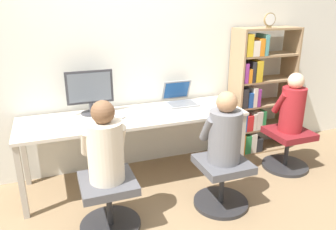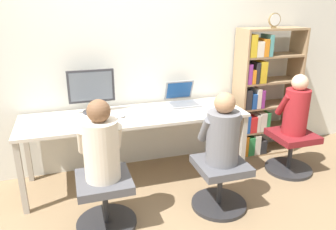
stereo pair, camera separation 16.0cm
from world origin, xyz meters
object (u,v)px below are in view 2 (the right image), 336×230
keyboard (94,119)px  office_chair_right (220,182)px  bookshelf (259,99)px  office_chair_side (291,150)px  person_at_monitor (101,145)px  person_near_shelf (296,108)px  laptop (182,99)px  desk_clock (275,20)px  desktop_monitor (92,91)px  person_at_laptop (223,133)px  office_chair_left (105,199)px

keyboard → office_chair_right: (1.05, -0.69, -0.49)m
bookshelf → office_chair_side: size_ratio=2.99×
keyboard → office_chair_right: size_ratio=0.87×
person_at_monitor → person_near_shelf: person_at_monitor is taller
keyboard → person_at_monitor: (-0.00, -0.65, 0.01)m
keyboard → office_chair_right: bearing=-33.4°
laptop → desk_clock: size_ratio=2.07×
desk_clock → keyboard: bearing=-175.9°
person_at_monitor → desk_clock: bearing=21.3°
person_near_shelf → desktop_monitor: bearing=165.6°
person_at_monitor → desktop_monitor: bearing=88.7°
bookshelf → laptop: bearing=179.0°
bookshelf → desk_clock: 0.92m
person_at_monitor → desk_clock: desk_clock is taller
person_at_laptop → bookshelf: (0.94, 0.91, -0.03)m
desk_clock → person_at_monitor: bearing=-158.7°
desktop_monitor → office_chair_side: size_ratio=0.90×
bookshelf → desktop_monitor: bearing=179.6°
desk_clock → person_near_shelf: desk_clock is taller
desk_clock → office_chair_side: bearing=-80.7°
desk_clock → office_chair_right: bearing=-139.7°
keyboard → office_chair_left: bearing=-90.3°
office_chair_left → bookshelf: (1.99, 0.88, 0.46)m
keyboard → person_at_laptop: 1.25m
office_chair_side → person_near_shelf: person_near_shelf is taller
laptop → desk_clock: 1.34m
office_chair_right → bookshelf: 1.39m
office_chair_left → office_chair_side: 2.14m
office_chair_side → person_near_shelf: bearing=90.0°
person_at_monitor → person_near_shelf: size_ratio=1.03×
person_near_shelf → desk_clock: bearing=99.4°
office_chair_right → person_at_laptop: person_at_laptop is taller
keyboard → office_chair_right: 1.35m
desktop_monitor → laptop: size_ratio=1.35×
laptop → bookshelf: size_ratio=0.22×
desktop_monitor → office_chair_left: bearing=-91.3°
office_chair_right → desk_clock: 1.89m
bookshelf → person_near_shelf: bookshelf is taller
person_at_laptop → office_chair_right: bearing=-90.0°
desktop_monitor → office_chair_left: desktop_monitor is taller
office_chair_right → person_at_monitor: bearing=177.7°
office_chair_left → bookshelf: 2.22m
desktop_monitor → office_chair_side: 2.28m
person_near_shelf → keyboard: bearing=171.8°
person_at_monitor → bookshelf: size_ratio=0.43×
desktop_monitor → person_near_shelf: desktop_monitor is taller
office_chair_right → person_at_laptop: (-0.00, 0.00, 0.49)m
person_at_monitor → person_at_laptop: 1.05m
keyboard → person_at_monitor: person_at_monitor is taller
laptop → bookshelf: bearing=-1.0°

